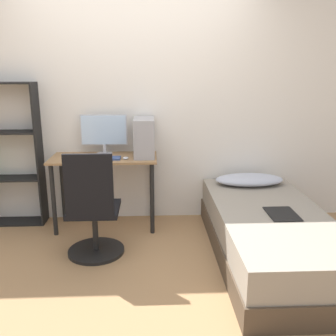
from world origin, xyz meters
TOP-DOWN VIEW (x-y plane):
  - ground_plane at (0.00, 0.00)m, footprint 14.00×14.00m
  - wall_back at (0.00, 1.39)m, footprint 8.00×0.05m
  - desk at (-0.31, 1.11)m, footprint 1.08×0.51m
  - office_chair at (-0.34, 0.45)m, footprint 0.51×0.51m
  - bed at (1.21, 0.35)m, footprint 0.94×2.03m
  - pillow at (1.21, 1.11)m, footprint 0.71×0.36m
  - magazine at (1.27, 0.26)m, footprint 0.24×0.32m
  - monitor at (-0.32, 1.27)m, footprint 0.49×0.16m
  - keyboard at (-0.33, 1.01)m, footprint 0.39×0.13m
  - pc_tower at (0.10, 1.14)m, footprint 0.21×0.41m
  - mouse at (-0.08, 1.01)m, footprint 0.06×0.09m

SIDE VIEW (x-z plane):
  - ground_plane at x=0.00m, z-range 0.00..0.00m
  - bed at x=1.21m, z-range 0.00..0.44m
  - office_chair at x=-0.34m, z-range -0.12..0.85m
  - magazine at x=1.27m, z-range 0.44..0.45m
  - pillow at x=1.21m, z-range 0.44..0.55m
  - desk at x=-0.31m, z-range 0.25..1.00m
  - keyboard at x=-0.33m, z-range 0.76..0.78m
  - mouse at x=-0.08m, z-range 0.76..0.78m
  - pc_tower at x=0.10m, z-range 0.76..1.14m
  - monitor at x=-0.32m, z-range 0.78..1.20m
  - wall_back at x=0.00m, z-range 0.00..2.50m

